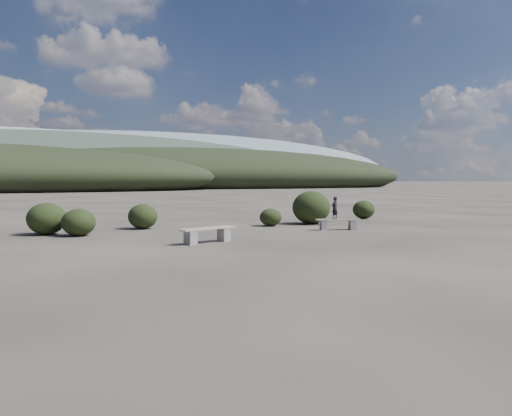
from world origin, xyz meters
TOP-DOWN VIEW (x-y plane):
  - ground at (0.00, 0.00)m, footprint 1200.00×1200.00m
  - bench_left at (-2.19, 3.88)m, footprint 2.01×0.97m
  - bench_right at (3.95, 5.54)m, footprint 1.82×0.91m
  - seated_person at (3.80, 5.59)m, footprint 0.38×0.31m
  - shrub_a at (-5.72, 7.72)m, footprint 1.20×1.20m
  - shrub_b at (-3.06, 9.38)m, footprint 1.20×1.20m
  - shrub_c at (2.27, 8.25)m, footprint 0.97×0.97m
  - shrub_d at (4.42, 8.38)m, footprint 1.73×1.73m
  - shrub_e at (8.54, 9.92)m, footprint 1.14×1.14m
  - shrub_f at (-6.74, 8.68)m, footprint 1.39×1.39m
  - mountain_ridges at (-7.48, 339.06)m, footprint 500.00×400.00m

SIDE VIEW (x-z plane):
  - ground at x=0.00m, z-range 0.00..0.00m
  - bench_right at x=3.95m, z-range 0.05..0.50m
  - bench_left at x=-2.19m, z-range 0.05..0.55m
  - shrub_c at x=2.27m, z-range 0.00..0.77m
  - shrub_e at x=8.54m, z-range 0.00..0.95m
  - shrub_a at x=-5.72m, z-range 0.00..0.98m
  - shrub_b at x=-3.06m, z-range 0.00..1.03m
  - shrub_f at x=-6.74m, z-range 0.00..1.18m
  - shrub_d at x=4.42m, z-range 0.00..1.51m
  - seated_person at x=3.80m, z-range 0.45..1.34m
  - mountain_ridges at x=-7.48m, z-range -17.16..38.84m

